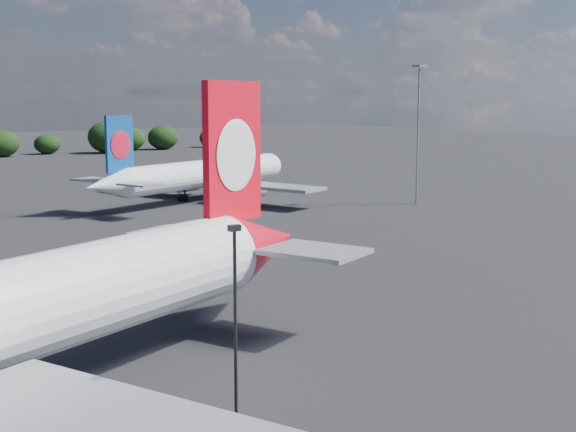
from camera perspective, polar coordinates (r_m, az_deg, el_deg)
china_southern_airliner at (r=124.83m, az=-6.41°, el=2.90°), size 41.25×39.62×13.80m
apron_lamp_post at (r=36.67m, az=-3.76°, el=-8.25°), size 0.55×0.30×11.16m
floodlight_mast_near at (r=122.37m, az=9.25°, el=7.17°), size 1.60×1.60×20.91m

